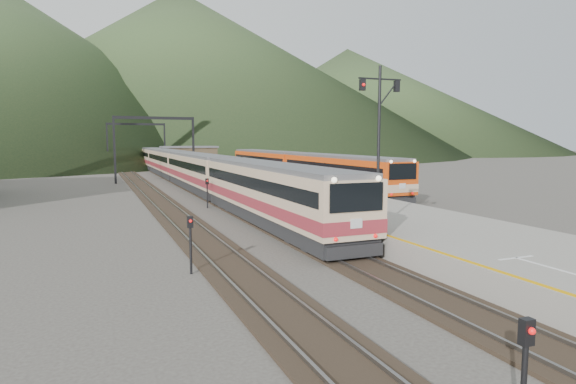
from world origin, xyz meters
name	(u,v)px	position (x,y,z in m)	size (l,w,h in m)	color
track_main	(207,194)	(0.00, 40.00, 0.07)	(2.60, 200.00, 0.23)	black
track_far	(153,196)	(-5.00, 40.00, 0.07)	(2.60, 200.00, 0.23)	black
track_second	(315,189)	(11.50, 40.00, 0.07)	(2.60, 200.00, 0.23)	black
platform	(269,189)	(5.60, 38.00, 0.50)	(8.00, 100.00, 1.00)	gray
gantry_near	(155,136)	(-2.85, 55.00, 5.59)	(9.55, 0.25, 8.00)	black
gantry_far	(136,137)	(-2.85, 80.00, 5.59)	(9.55, 0.25, 8.00)	black
station_shed	(189,155)	(5.60, 78.00, 2.57)	(9.40, 4.40, 3.10)	#4E402C
hill_b	(178,71)	(30.00, 230.00, 37.50)	(220.00, 220.00, 75.00)	#2D4626
hill_c	(347,100)	(110.00, 210.00, 25.00)	(160.00, 160.00, 50.00)	#2D4626
main_train	(168,162)	(0.00, 64.19, 2.09)	(3.05, 104.51, 3.72)	#D2B28E
second_train	(297,168)	(11.50, 44.81, 2.03)	(2.94, 40.06, 3.59)	#D8450F
signal_mast	(379,131)	(2.26, 13.84, 5.58)	(2.20, 0.25, 7.55)	black
short_signal_a	(525,366)	(-3.58, 0.31, 1.46)	(0.22, 0.17, 2.27)	black
short_signal_b	(207,189)	(-2.02, 30.69, 1.46)	(0.27, 0.23, 2.27)	black
short_signal_c	(190,237)	(-6.68, 13.06, 1.46)	(0.22, 0.17, 2.27)	black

